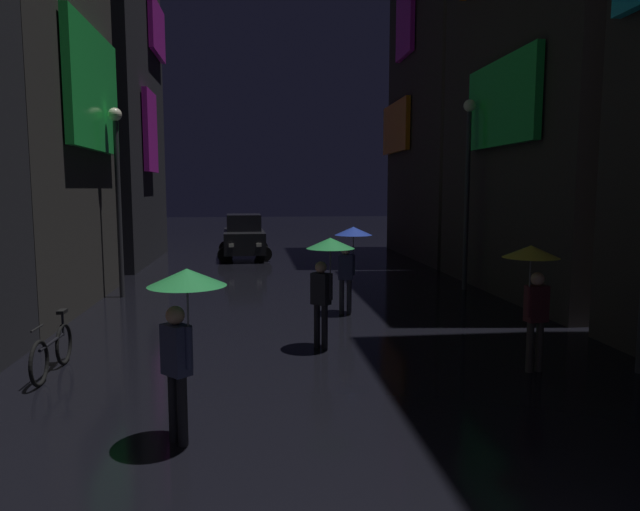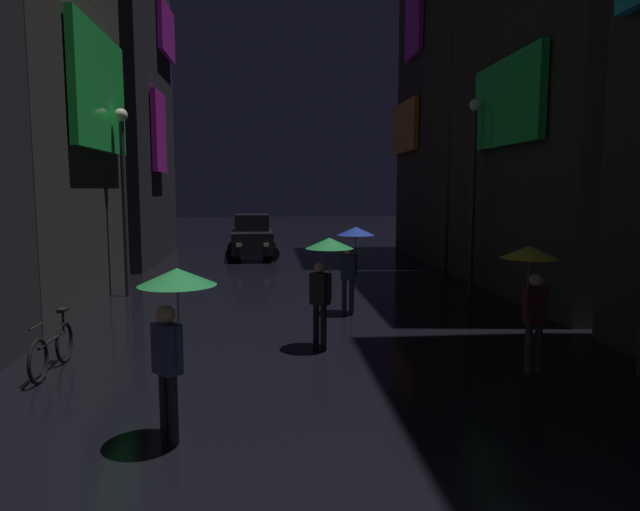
# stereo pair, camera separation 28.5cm
# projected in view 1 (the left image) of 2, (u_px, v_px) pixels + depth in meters

# --- Properties ---
(building_left_far) EXTENTS (4.25, 7.85, 17.82)m
(building_left_far) POSITION_uv_depth(u_px,v_px,m) (95.00, 40.00, 22.67)
(building_left_far) COLOR black
(building_left_far) RESTS_ON ground
(building_right_mid) EXTENTS (4.25, 8.65, 15.12)m
(building_right_mid) POSITION_uv_depth(u_px,v_px,m) (565.00, 27.00, 16.06)
(building_right_mid) COLOR #2D2826
(building_right_mid) RESTS_ON ground
(building_right_far) EXTENTS (4.25, 8.21, 20.48)m
(building_right_far) POSITION_uv_depth(u_px,v_px,m) (457.00, 19.00, 24.41)
(building_right_far) COLOR #2D2826
(building_right_far) RESTS_ON ground
(pedestrian_midstreet_centre_yellow) EXTENTS (0.90, 0.90, 2.12)m
(pedestrian_midstreet_centre_yellow) POSITION_uv_depth(u_px,v_px,m) (533.00, 273.00, 9.22)
(pedestrian_midstreet_centre_yellow) COLOR #38332D
(pedestrian_midstreet_centre_yellow) RESTS_ON ground
(pedestrian_foreground_right_green) EXTENTS (0.90, 0.90, 2.12)m
(pedestrian_foreground_right_green) POSITION_uv_depth(u_px,v_px,m) (327.00, 262.00, 10.63)
(pedestrian_foreground_right_green) COLOR black
(pedestrian_foreground_right_green) RESTS_ON ground
(pedestrian_midstreet_left_green) EXTENTS (0.90, 0.90, 2.12)m
(pedestrian_midstreet_left_green) POSITION_uv_depth(u_px,v_px,m) (184.00, 307.00, 6.55)
(pedestrian_midstreet_left_green) COLOR black
(pedestrian_midstreet_left_green) RESTS_ON ground
(pedestrian_far_right_blue) EXTENTS (0.90, 0.90, 2.12)m
(pedestrian_far_right_blue) POSITION_uv_depth(u_px,v_px,m) (351.00, 246.00, 13.66)
(pedestrian_far_right_blue) COLOR #2D2D38
(pedestrian_far_right_blue) RESTS_ON ground
(bicycle_parked_at_storefront) EXTENTS (0.12, 1.82, 0.96)m
(bicycle_parked_at_storefront) POSITION_uv_depth(u_px,v_px,m) (52.00, 351.00, 9.29)
(bicycle_parked_at_storefront) COLOR black
(bicycle_parked_at_storefront) RESTS_ON ground
(car_distant) EXTENTS (2.36, 4.20, 1.92)m
(car_distant) POSITION_uv_depth(u_px,v_px,m) (244.00, 237.00, 24.90)
(car_distant) COLOR black
(car_distant) RESTS_ON ground
(streetlamp_left_far) EXTENTS (0.36, 0.36, 5.20)m
(streetlamp_left_far) POSITION_uv_depth(u_px,v_px,m) (118.00, 179.00, 15.61)
(streetlamp_left_far) COLOR #2D2D33
(streetlamp_left_far) RESTS_ON ground
(streetlamp_right_far) EXTENTS (0.36, 0.36, 5.62)m
(streetlamp_right_far) POSITION_uv_depth(u_px,v_px,m) (468.00, 172.00, 16.83)
(streetlamp_right_far) COLOR #2D2D33
(streetlamp_right_far) RESTS_ON ground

